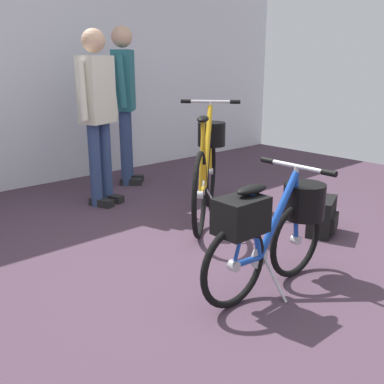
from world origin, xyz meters
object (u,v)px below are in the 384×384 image
Objects in this scene: visitor_near_wall at (124,96)px; visitor_browsing at (98,108)px; backpack_on_floor at (322,216)px; folding_bike_foreground at (273,225)px; display_bike_left at (207,165)px.

visitor_near_wall is 1.05× the size of visitor_browsing.
backpack_on_floor is at bearing -83.15° from visitor_near_wall.
folding_bike_foreground is 0.66× the size of visitor_browsing.
display_bike_left reaches higher than folding_bike_foreground.
folding_bike_foreground is at bearing -117.45° from display_bike_left.
visitor_browsing is (-0.52, 0.93, 0.46)m from display_bike_left.
visitor_browsing is (0.12, 2.16, 0.52)m from folding_bike_foreground.
display_bike_left is 1.06m from backpack_on_floor.
visitor_browsing reaches higher than backpack_on_floor.
folding_bike_foreground reaches higher than backpack_on_floor.
visitor_browsing is at bearing -142.34° from visitor_near_wall.
visitor_near_wall is (0.09, 1.40, 0.52)m from display_bike_left.
visitor_near_wall is at bearing 74.41° from folding_bike_foreground.
visitor_near_wall reaches higher than display_bike_left.
backpack_on_floor is at bearing -64.46° from visitor_browsing.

